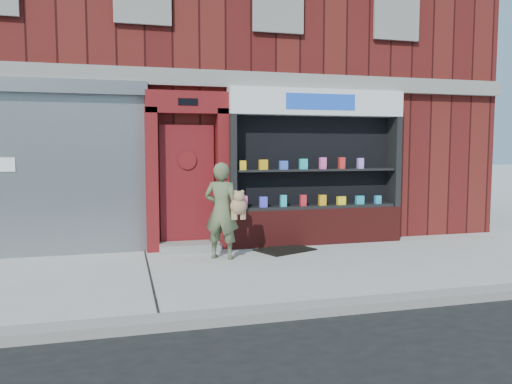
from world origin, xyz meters
name	(u,v)px	position (x,y,z in m)	size (l,w,h in m)	color
ground	(253,270)	(0.00, 0.00, 0.00)	(80.00, 80.00, 0.00)	#9E9E99
curb	(302,310)	(0.00, -2.15, 0.06)	(60.00, 0.30, 0.12)	gray
building	(195,67)	(0.00, 5.99, 4.00)	(12.00, 8.16, 8.00)	#491210
shutter_bay	(57,157)	(-3.00, 1.93, 1.72)	(3.10, 0.30, 3.04)	gray
red_door_bay	(188,171)	(-0.75, 1.86, 1.46)	(1.52, 0.58, 2.90)	#5F1012
pharmacy_bay	(316,174)	(1.75, 1.81, 1.37)	(3.50, 0.41, 3.00)	#5B1815
woman	(223,210)	(-0.28, 0.94, 0.83)	(0.77, 0.63, 1.64)	#566240
doormat	(285,250)	(0.95, 1.30, 0.01)	(0.98, 0.69, 0.02)	black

